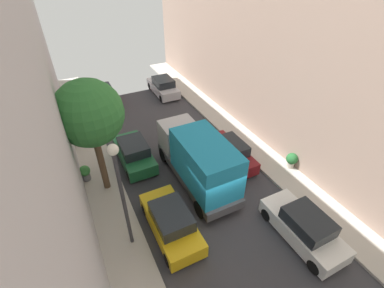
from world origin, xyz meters
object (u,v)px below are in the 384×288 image
delivery_truck (198,159)px  potted_plant_0 (85,172)px  parked_car_left_2 (171,222)px  parked_car_right_1 (229,152)px  parked_car_left_3 (134,153)px  parked_car_right_2 (163,87)px  lamp_post (120,184)px  potted_plant_2 (292,160)px  parked_car_right_0 (304,227)px  street_tree_0 (89,114)px  parked_car_left_4 (104,96)px  potted_plant_1 (77,136)px

delivery_truck → potted_plant_0: 6.63m
parked_car_left_2 → potted_plant_0: size_ratio=4.35×
potted_plant_0 → parked_car_right_1: bearing=-14.4°
delivery_truck → parked_car_left_3: bearing=127.2°
parked_car_left_3 → parked_car_right_2: bearing=57.7°
parked_car_left_2 → lamp_post: bearing=173.1°
potted_plant_2 → delivery_truck: bearing=165.7°
parked_car_left_3 → parked_car_right_0: same height
parked_car_left_3 → potted_plant_0: (-3.08, -0.51, -0.04)m
delivery_truck → potted_plant_2: 6.03m
parked_car_right_1 → street_tree_0: 8.68m
potted_plant_2 → lamp_post: (-10.35, -0.75, 3.09)m
potted_plant_2 → parked_car_left_4: bearing=120.9°
parked_car_left_4 → parked_car_right_0: size_ratio=1.00×
parked_car_left_2 → parked_car_right_2: same height
delivery_truck → potted_plant_2: size_ratio=6.57×
street_tree_0 → potted_plant_0: size_ratio=6.67×
delivery_truck → potted_plant_1: (-5.65, 7.12, -1.06)m
delivery_truck → lamp_post: (-4.60, -2.22, 2.02)m
parked_car_left_4 → delivery_truck: delivery_truck is taller
lamp_post → street_tree_0: bearing=93.3°
parked_car_left_3 → parked_car_right_0: size_ratio=1.00×
delivery_truck → potted_plant_1: bearing=128.4°
parked_car_left_4 → potted_plant_2: (8.45, -14.14, 0.00)m
parked_car_right_1 → delivery_truck: (-2.70, -0.88, 1.07)m
parked_car_left_4 → potted_plant_1: size_ratio=4.04×
delivery_truck → potted_plant_0: (-5.78, 3.06, -1.11)m
potted_plant_0 → parked_car_left_3: bearing=9.3°
parked_car_right_1 → street_tree_0: bearing=172.2°
parked_car_right_2 → delivery_truck: delivery_truck is taller
parked_car_left_3 → lamp_post: 6.82m
parked_car_right_1 → lamp_post: (-7.30, -3.10, 3.09)m
parked_car_right_1 → parked_car_right_2: bearing=90.0°
parked_car_left_4 → delivery_truck: size_ratio=0.64×
delivery_truck → potted_plant_0: size_ratio=6.84×
parked_car_left_3 → delivery_truck: 4.60m
street_tree_0 → lamp_post: bearing=-86.7°
parked_car_left_4 → delivery_truck: (2.70, -12.68, 1.07)m
parked_car_left_3 → potted_plant_0: bearing=-170.7°
parked_car_right_1 → lamp_post: bearing=-157.0°
potted_plant_1 → parked_car_right_2: bearing=30.9°
parked_car_right_0 → delivery_truck: bearing=116.2°
parked_car_left_3 → parked_car_right_0: 10.55m
parked_car_right_0 → parked_car_right_2: same height
parked_car_left_2 → delivery_truck: (2.70, 2.44, 1.07)m
lamp_post → potted_plant_0: bearing=102.6°
street_tree_0 → parked_car_left_3: bearing=37.8°
parked_car_left_4 → delivery_truck: 13.01m
parked_car_right_0 → parked_car_right_1: (0.00, 6.38, 0.00)m
potted_plant_0 → parked_car_left_4: bearing=72.2°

